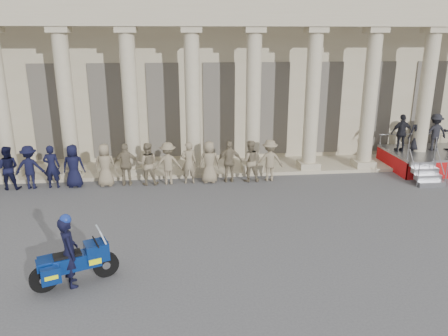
# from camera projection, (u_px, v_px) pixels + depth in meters

# --- Properties ---
(ground) EXTENTS (90.00, 90.00, 0.00)m
(ground) POSITION_uv_depth(u_px,v_px,m) (157.00, 267.00, 11.70)
(ground) COLOR #47474A
(ground) RESTS_ON ground
(building) EXTENTS (40.00, 12.50, 9.00)m
(building) POSITION_uv_depth(u_px,v_px,m) (165.00, 62.00, 24.40)
(building) COLOR tan
(building) RESTS_ON ground
(officer_rank) EXTENTS (19.43, 0.67, 1.77)m
(officer_rank) POSITION_uv_depth(u_px,v_px,m) (49.00, 167.00, 17.54)
(officer_rank) COLOR black
(officer_rank) RESTS_ON ground
(reviewing_stand) EXTENTS (4.17, 4.00, 2.54)m
(reviewing_stand) POSITION_uv_depth(u_px,v_px,m) (434.00, 140.00, 19.92)
(reviewing_stand) COLOR gray
(reviewing_stand) RESTS_ON ground
(motorcycle) EXTENTS (2.05, 1.26, 1.39)m
(motorcycle) POSITION_uv_depth(u_px,v_px,m) (75.00, 262.00, 10.79)
(motorcycle) COLOR black
(motorcycle) RESTS_ON ground
(rider) EXTENTS (0.65, 0.77, 1.90)m
(rider) POSITION_uv_depth(u_px,v_px,m) (69.00, 251.00, 10.63)
(rider) COLOR black
(rider) RESTS_ON ground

